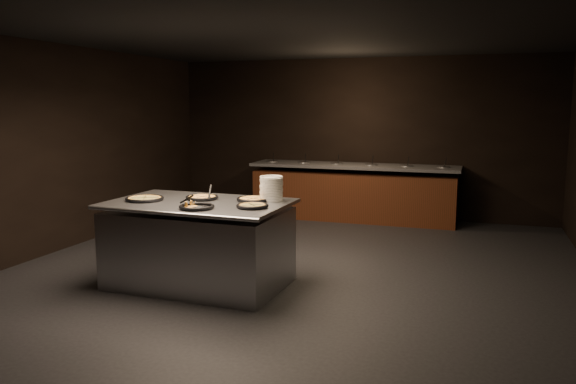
% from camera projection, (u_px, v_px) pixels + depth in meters
% --- Properties ---
extents(room, '(7.02, 8.02, 2.92)m').
position_uv_depth(room, '(291.00, 157.00, 6.61)').
color(room, black).
rests_on(room, ground).
extents(salad_bar, '(3.70, 0.83, 1.18)m').
position_uv_depth(salad_bar, '(353.00, 196.00, 10.09)').
color(salad_bar, '#552414').
rests_on(salad_bar, ground).
extents(serving_counter, '(2.05, 1.35, 0.97)m').
position_uv_depth(serving_counter, '(199.00, 245.00, 6.42)').
color(serving_counter, '#B4B6BB').
rests_on(serving_counter, ground).
extents(plate_stack, '(0.26, 0.26, 0.28)m').
position_uv_depth(plate_stack, '(271.00, 189.00, 6.39)').
color(plate_stack, silver).
rests_on(plate_stack, serving_counter).
extents(pan_veggie_whole, '(0.44, 0.44, 0.04)m').
position_uv_depth(pan_veggie_whole, '(145.00, 199.00, 6.43)').
color(pan_veggie_whole, black).
rests_on(pan_veggie_whole, serving_counter).
extents(pan_cheese_whole, '(0.38, 0.38, 0.04)m').
position_uv_depth(pan_cheese_whole, '(202.00, 197.00, 6.52)').
color(pan_cheese_whole, black).
rests_on(pan_cheese_whole, serving_counter).
extents(pan_cheese_slices_a, '(0.38, 0.38, 0.04)m').
position_uv_depth(pan_cheese_slices_a, '(253.00, 199.00, 6.40)').
color(pan_cheese_slices_a, black).
rests_on(pan_cheese_slices_a, serving_counter).
extents(pan_cheese_slices_b, '(0.38, 0.38, 0.04)m').
position_uv_depth(pan_cheese_slices_b, '(197.00, 207.00, 5.92)').
color(pan_cheese_slices_b, black).
rests_on(pan_cheese_slices_b, serving_counter).
extents(pan_veggie_slices, '(0.35, 0.35, 0.04)m').
position_uv_depth(pan_veggie_slices, '(252.00, 206.00, 5.98)').
color(pan_veggie_slices, black).
rests_on(pan_veggie_slices, serving_counter).
extents(server_left, '(0.19, 0.32, 0.17)m').
position_uv_depth(server_left, '(210.00, 193.00, 6.45)').
color(server_left, '#B4B6BB').
rests_on(server_left, serving_counter).
extents(server_right, '(0.29, 0.11, 0.14)m').
position_uv_depth(server_right, '(190.00, 202.00, 5.94)').
color(server_right, '#B4B6BB').
rests_on(server_right, serving_counter).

